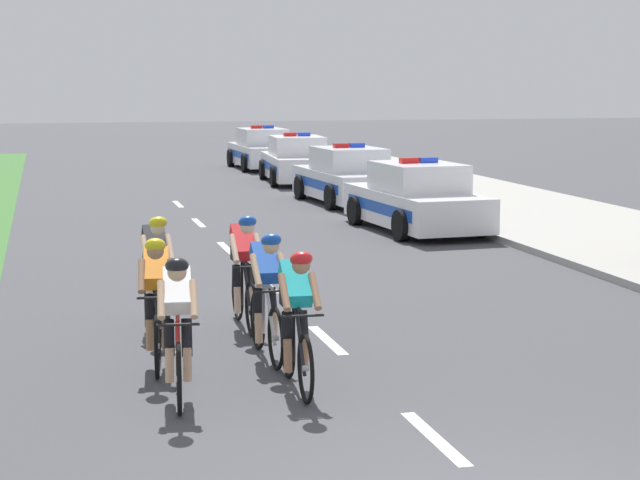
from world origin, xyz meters
TOP-DOWN VIEW (x-y plane):
  - sidewalk_slab at (7.98, 14.00)m, footprint 5.09×60.00m
  - kerb_edge at (5.52, 14.00)m, footprint 0.16×60.00m
  - lane_markings_centre at (0.00, 10.06)m, footprint 0.14×25.60m
  - cyclist_lead at (-2.13, 3.80)m, footprint 0.45×1.72m
  - cyclist_second at (-0.88, 3.91)m, footprint 0.42×1.72m
  - cyclist_third at (-2.20, 5.21)m, footprint 0.45×1.72m
  - cyclist_fourth at (-0.92, 5.28)m, footprint 0.42×1.72m
  - cyclist_fifth at (-2.02, 7.17)m, footprint 0.43×1.72m
  - cyclist_sixth at (-0.89, 6.99)m, footprint 0.42×1.72m
  - police_car_nearest at (4.39, 15.55)m, footprint 2.25×4.52m
  - police_car_second at (4.39, 21.20)m, footprint 2.21×4.50m
  - police_car_third at (4.39, 27.36)m, footprint 2.22×4.51m
  - police_car_furthest at (4.39, 33.19)m, footprint 2.08×4.44m

SIDE VIEW (x-z plane):
  - lane_markings_centre at x=0.00m, z-range 0.00..0.01m
  - sidewalk_slab at x=7.98m, z-range 0.00..0.12m
  - kerb_edge at x=5.52m, z-range 0.00..0.13m
  - police_car_nearest at x=4.39m, z-range -0.12..1.48m
  - police_car_second at x=4.39m, z-range -0.12..1.48m
  - police_car_third at x=4.39m, z-range -0.12..1.48m
  - police_car_furthest at x=4.39m, z-range -0.12..1.48m
  - cyclist_lead at x=-2.13m, z-range 0.00..1.57m
  - cyclist_second at x=-0.88m, z-range 0.00..1.57m
  - cyclist_third at x=-2.20m, z-range 0.00..1.57m
  - cyclist_fourth at x=-0.92m, z-range 0.00..1.57m
  - cyclist_fifth at x=-2.02m, z-range 0.00..1.57m
  - cyclist_sixth at x=-0.89m, z-range 0.00..1.57m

